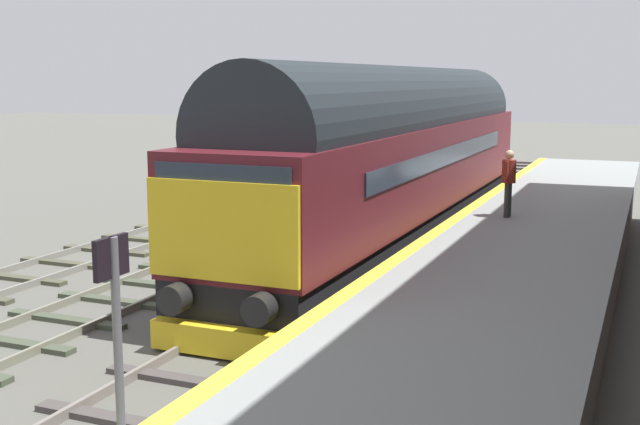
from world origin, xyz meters
The scene contains 8 objects.
ground_plane centered at (0.00, 0.00, 0.00)m, with size 140.00×140.00×0.00m, color #56564F.
track_main centered at (0.00, 0.00, 0.06)m, with size 2.50×60.00×0.15m.
track_adjacent_west centered at (-3.54, 0.00, 0.05)m, with size 2.50×60.00×0.15m.
track_adjacent_far_west centered at (-6.59, 0.00, 0.06)m, with size 2.50×60.00×0.15m.
station_platform centered at (3.60, 0.00, 0.50)m, with size 4.00×44.00×1.01m.
diesel_locomotive centered at (0.00, 6.62, 2.48)m, with size 2.74×18.72×4.68m.
platform_number_sign centered at (1.86, -7.65, 2.34)m, with size 0.10×0.44×2.01m.
waiting_passenger centered at (2.87, 6.52, 1.99)m, with size 0.37×0.51×1.64m.
Camera 1 is at (6.10, -13.15, 4.36)m, focal length 44.91 mm.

